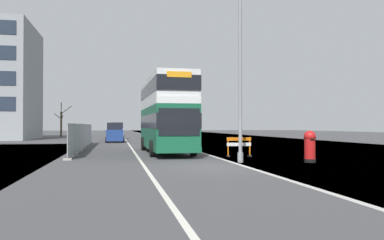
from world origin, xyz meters
TOP-DOWN VIEW (x-y plane):
  - ground at (0.51, 0.08)m, footprint 140.00×280.00m
  - double_decker_bus at (-0.87, 9.49)m, footprint 2.89×11.11m
  - lamppost_foreground at (1.97, 1.71)m, footprint 0.29×0.70m
  - red_pillar_postbox at (5.43, 1.10)m, footprint 0.61×0.61m
  - roadworks_barrier at (3.05, 5.35)m, footprint 1.49×0.52m
  - construction_site_fence at (-6.73, 14.81)m, footprint 0.44×20.60m
  - car_oncoming_near at (-4.31, 27.73)m, footprint 2.03×3.81m
  - car_receding_mid at (-4.06, 37.52)m, footprint 1.96×4.21m
  - bare_tree_far_verge_mid at (-13.17, 51.60)m, footprint 2.83×2.24m

SIDE VIEW (x-z plane):
  - ground at x=0.51m, z-range -0.10..0.00m
  - roadworks_barrier at x=3.05m, z-range 0.14..1.29m
  - red_pillar_postbox at x=5.43m, z-range 0.08..1.69m
  - construction_site_fence at x=-6.73m, z-range -0.04..1.99m
  - car_oncoming_near at x=-4.31m, z-range -0.07..2.12m
  - car_receding_mid at x=-4.06m, z-range -0.08..2.21m
  - bare_tree_far_verge_mid at x=-13.17m, z-range -0.41..5.33m
  - double_decker_bus at x=-0.87m, z-range 0.16..5.18m
  - lamppost_foreground at x=1.97m, z-range -0.24..9.46m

